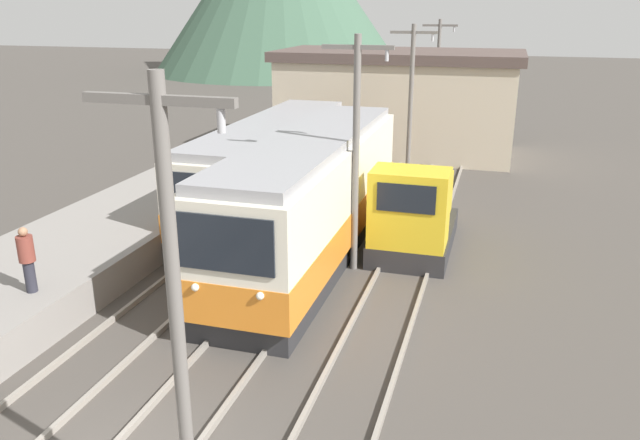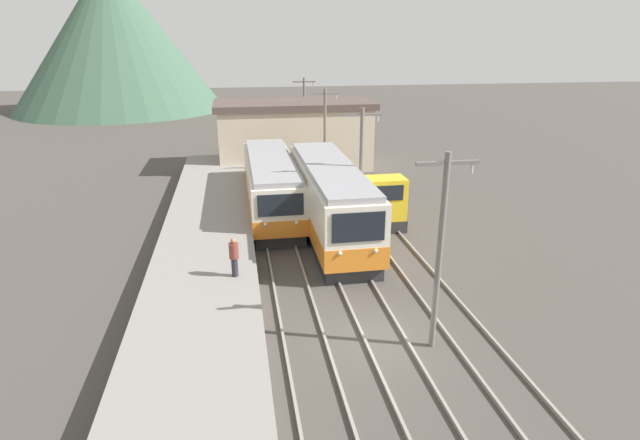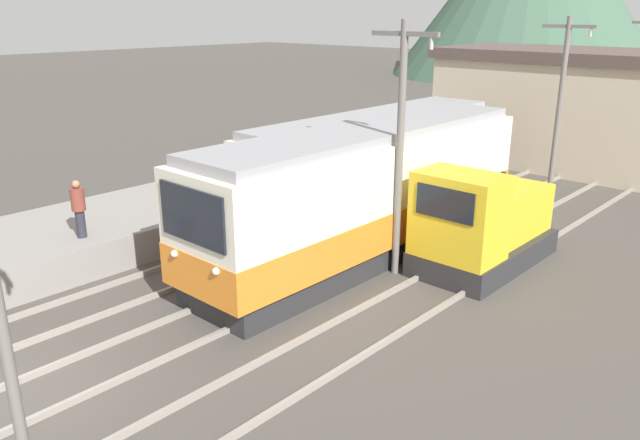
{
  "view_description": "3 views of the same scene",
  "coord_description": "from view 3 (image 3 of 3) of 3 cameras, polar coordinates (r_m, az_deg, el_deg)",
  "views": [
    {
      "loc": [
        5.62,
        -7.24,
        7.51
      ],
      "look_at": [
        0.86,
        8.94,
        1.72
      ],
      "focal_mm": 35.0,
      "sensor_mm": 36.0,
      "label": 1
    },
    {
      "loc": [
        -4.6,
        -14.56,
        9.99
      ],
      "look_at": [
        -0.66,
        8.38,
        1.54
      ],
      "focal_mm": 28.0,
      "sensor_mm": 36.0,
      "label": 2
    },
    {
      "loc": [
        11.09,
        -3.68,
        7.02
      ],
      "look_at": [
        0.32,
        8.08,
        1.65
      ],
      "focal_mm": 35.0,
      "sensor_mm": 36.0,
      "label": 3
    }
  ],
  "objects": [
    {
      "name": "catenary_mast_far",
      "position": [
        25.76,
        21.1,
        10.05
      ],
      "size": [
        2.0,
        0.2,
        6.82
      ],
      "color": "slate",
      "rests_on": "ground"
    },
    {
      "name": "commuter_train_left",
      "position": [
        23.22,
        5.06,
        5.09
      ],
      "size": [
        2.84,
        12.0,
        3.46
      ],
      "color": "#28282B",
      "rests_on": "ground"
    },
    {
      "name": "track_center",
      "position": [
        13.43,
        -25.25,
        -14.55
      ],
      "size": [
        1.54,
        60.0,
        0.14
      ],
      "color": "gray",
      "rests_on": "ground"
    },
    {
      "name": "catenary_mast_mid",
      "position": [
        16.67,
        7.36,
        7.07
      ],
      "size": [
        2.0,
        0.2,
        6.82
      ],
      "color": "slate",
      "rests_on": "ground"
    },
    {
      "name": "station_building",
      "position": [
        31.91,
        22.4,
        9.44
      ],
      "size": [
        12.6,
        6.3,
        5.34
      ],
      "color": "beige",
      "rests_on": "ground"
    },
    {
      "name": "commuter_train_center",
      "position": [
        18.43,
        4.27,
        2.08
      ],
      "size": [
        2.84,
        12.53,
        3.88
      ],
      "color": "#28282B",
      "rests_on": "ground"
    },
    {
      "name": "shunting_locomotive",
      "position": [
        18.27,
        14.58,
        -0.56
      ],
      "size": [
        2.4,
        4.76,
        3.0
      ],
      "color": "#28282B",
      "rests_on": "ground"
    },
    {
      "name": "ground_plane",
      "position": [
        13.63,
        -25.55,
        -14.43
      ],
      "size": [
        200.0,
        200.0,
        0.0
      ],
      "primitive_type": "plane",
      "color": "#47423D"
    },
    {
      "name": "person_on_platform",
      "position": [
        18.43,
        -21.2,
        1.14
      ],
      "size": [
        0.38,
        0.38,
        1.64
      ],
      "color": "#282833",
      "rests_on": "platform_left"
    }
  ]
}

